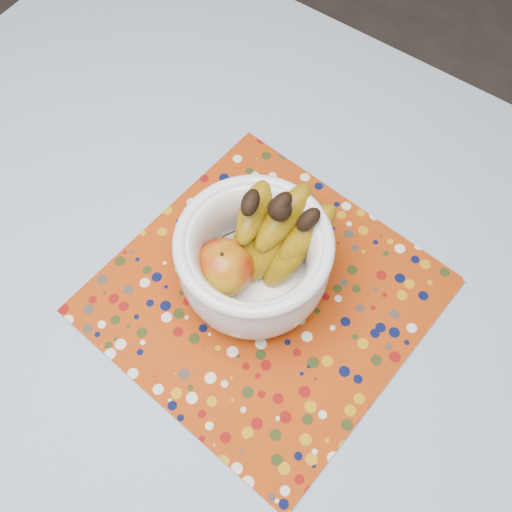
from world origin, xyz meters
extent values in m
plane|color=#2D2826|center=(0.00, 0.00, 0.00)|extent=(4.00, 4.00, 0.00)
cube|color=brown|center=(0.00, 0.00, 0.73)|extent=(1.20, 1.20, 0.04)
cylinder|color=brown|center=(-0.53, 0.53, 0.35)|extent=(0.06, 0.06, 0.71)
cube|color=slate|center=(0.00, 0.00, 0.76)|extent=(1.32, 1.32, 0.01)
cube|color=#943008|center=(0.08, 0.12, 0.76)|extent=(0.45, 0.45, 0.00)
cylinder|color=white|center=(0.06, 0.13, 0.77)|extent=(0.11, 0.11, 0.01)
cylinder|color=white|center=(0.06, 0.13, 0.78)|extent=(0.15, 0.15, 0.01)
torus|color=white|center=(0.06, 0.13, 0.88)|extent=(0.21, 0.21, 0.02)
ellipsoid|color=maroon|center=(0.02, 0.10, 0.82)|extent=(0.08, 0.08, 0.08)
sphere|color=black|center=(0.06, 0.18, 0.91)|extent=(0.03, 0.03, 0.03)
camera|label=1|loc=(0.27, -0.17, 1.56)|focal=42.00mm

